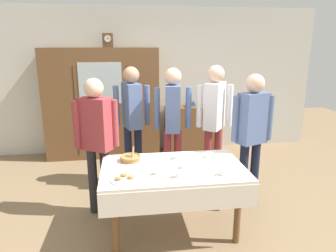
{
  "coord_description": "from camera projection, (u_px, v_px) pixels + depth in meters",
  "views": [
    {
      "loc": [
        -0.48,
        -3.25,
        2.03
      ],
      "look_at": [
        0.0,
        0.2,
        1.1
      ],
      "focal_mm": 32.91,
      "sensor_mm": 36.0,
      "label": 1
    }
  ],
  "objects": [
    {
      "name": "tea_cup_back_edge",
      "position": [
        177.0,
        157.0,
        3.53
      ],
      "size": [
        0.13,
        0.13,
        0.06
      ],
      "color": "white",
      "rests_on": "dining_table"
    },
    {
      "name": "person_beside_shelf",
      "position": [
        173.0,
        116.0,
        4.27
      ],
      "size": [
        0.52,
        0.39,
        1.73
      ],
      "color": "#933338",
      "rests_on": "ground"
    },
    {
      "name": "spoon_near_right",
      "position": [
        225.0,
        156.0,
        3.61
      ],
      "size": [
        0.12,
        0.02,
        0.01
      ],
      "color": "silver",
      "rests_on": "dining_table"
    },
    {
      "name": "wall_cabinet",
      "position": [
        103.0,
        104.0,
        5.57
      ],
      "size": [
        2.02,
        0.46,
        1.97
      ],
      "color": "brown",
      "rests_on": "ground"
    },
    {
      "name": "tea_cup_far_left",
      "position": [
        209.0,
        155.0,
        3.57
      ],
      "size": [
        0.13,
        0.13,
        0.06
      ],
      "color": "white",
      "rests_on": "dining_table"
    },
    {
      "name": "pastry_plate",
      "position": [
        124.0,
        179.0,
        2.98
      ],
      "size": [
        0.28,
        0.28,
        0.05
      ],
      "color": "white",
      "rests_on": "dining_table"
    },
    {
      "name": "dining_table",
      "position": [
        174.0,
        178.0,
        3.3
      ],
      "size": [
        1.53,
        0.95,
        0.75
      ],
      "color": "brown",
      "rests_on": "ground"
    },
    {
      "name": "tea_cup_mid_right",
      "position": [
        223.0,
        173.0,
        3.08
      ],
      "size": [
        0.13,
        0.13,
        0.06
      ],
      "color": "silver",
      "rests_on": "dining_table"
    },
    {
      "name": "person_near_right_end",
      "position": [
        132.0,
        114.0,
        4.43
      ],
      "size": [
        0.52,
        0.4,
        1.73
      ],
      "color": "#191E38",
      "rests_on": "ground"
    },
    {
      "name": "back_wall",
      "position": [
        150.0,
        81.0,
        5.88
      ],
      "size": [
        6.4,
        0.1,
        2.7
      ],
      "primitive_type": "cube",
      "color": "silver",
      "rests_on": "ground"
    },
    {
      "name": "ground_plane",
      "position": [
        170.0,
        219.0,
        3.69
      ],
      "size": [
        12.0,
        12.0,
        0.0
      ],
      "primitive_type": "plane",
      "color": "#846B4C",
      "rests_on": "ground"
    },
    {
      "name": "person_by_cabinet",
      "position": [
        96.0,
        134.0,
        3.61
      ],
      "size": [
        0.52,
        0.36,
        1.66
      ],
      "color": "#232328",
      "rests_on": "ground"
    },
    {
      "name": "person_behind_table_left",
      "position": [
        252.0,
        128.0,
        3.8
      ],
      "size": [
        0.52,
        0.32,
        1.69
      ],
      "color": "#191E38",
      "rests_on": "ground"
    },
    {
      "name": "tea_cup_far_right",
      "position": [
        184.0,
        166.0,
        3.26
      ],
      "size": [
        0.13,
        0.13,
        0.06
      ],
      "color": "silver",
      "rests_on": "dining_table"
    },
    {
      "name": "tea_cup_near_left",
      "position": [
        158.0,
        172.0,
        3.1
      ],
      "size": [
        0.13,
        0.13,
        0.06
      ],
      "color": "white",
      "rests_on": "dining_table"
    },
    {
      "name": "tea_cup_mid_left",
      "position": [
        178.0,
        175.0,
        3.03
      ],
      "size": [
        0.13,
        0.13,
        0.06
      ],
      "color": "white",
      "rests_on": "dining_table"
    },
    {
      "name": "spoon_back_edge",
      "position": [
        201.0,
        165.0,
        3.34
      ],
      "size": [
        0.12,
        0.02,
        0.01
      ],
      "color": "silver",
      "rests_on": "dining_table"
    },
    {
      "name": "bookshelf_low",
      "position": [
        190.0,
        129.0,
        5.98
      ],
      "size": [
        0.95,
        0.35,
        0.88
      ],
      "color": "brown",
      "rests_on": "ground"
    },
    {
      "name": "book_stack",
      "position": [
        190.0,
        104.0,
        5.85
      ],
      "size": [
        0.17,
        0.2,
        0.11
      ],
      "color": "#B29333",
      "rests_on": "bookshelf_low"
    },
    {
      "name": "mantel_clock",
      "position": [
        108.0,
        40.0,
        5.31
      ],
      "size": [
        0.18,
        0.11,
        0.24
      ],
      "color": "brown",
      "rests_on": "wall_cabinet"
    },
    {
      "name": "person_behind_table_right",
      "position": [
        214.0,
        114.0,
        4.32
      ],
      "size": [
        0.52,
        0.41,
        1.76
      ],
      "color": "#933338",
      "rests_on": "ground"
    },
    {
      "name": "bread_basket",
      "position": [
        131.0,
        158.0,
        3.47
      ],
      "size": [
        0.24,
        0.24,
        0.16
      ],
      "color": "#9E7542",
      "rests_on": "dining_table"
    }
  ]
}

